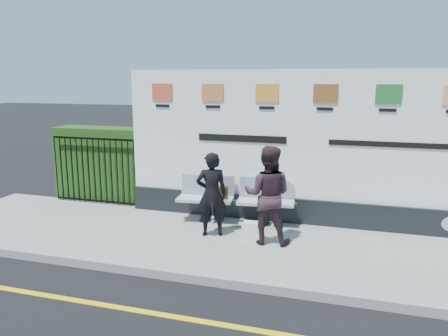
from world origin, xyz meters
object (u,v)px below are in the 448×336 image
woman_left (212,194)px  woman_right (268,195)px  bench (235,211)px  billboard (323,159)px

woman_left → woman_right: (1.04, -0.06, 0.09)m
bench → woman_right: (0.81, -0.83, 0.61)m
billboard → woman_right: billboard is taller
bench → woman_right: bearing=-52.0°
woman_left → woman_right: size_ratio=0.90×
woman_left → billboard: bearing=-166.9°
woman_right → bench: bearing=-49.2°
bench → woman_left: 0.96m
billboard → bench: size_ratio=3.47×
billboard → bench: billboard is taller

